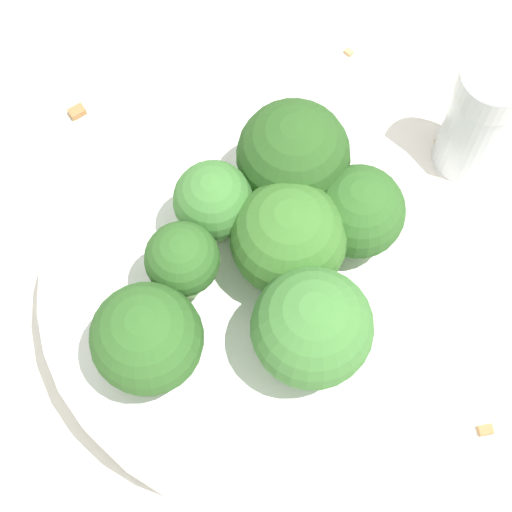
# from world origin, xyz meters

# --- Properties ---
(ground_plane) EXTENTS (3.00, 3.00, 0.00)m
(ground_plane) POSITION_xyz_m (0.00, 0.00, 0.00)
(ground_plane) COLOR silver
(bowl) EXTENTS (0.22, 0.22, 0.04)m
(bowl) POSITION_xyz_m (0.00, 0.00, 0.02)
(bowl) COLOR white
(bowl) RESTS_ON ground_plane
(broccoli_floret_0) EXTENTS (0.04, 0.04, 0.06)m
(broccoli_floret_0) POSITION_xyz_m (-0.03, -0.02, 0.08)
(broccoli_floret_0) COLOR #84AD66
(broccoli_floret_0) RESTS_ON bowl
(broccoli_floret_1) EXTENTS (0.04, 0.04, 0.05)m
(broccoli_floret_1) POSITION_xyz_m (-0.03, 0.01, 0.07)
(broccoli_floret_1) COLOR #8EB770
(broccoli_floret_1) RESTS_ON bowl
(broccoli_floret_2) EXTENTS (0.06, 0.06, 0.06)m
(broccoli_floret_2) POSITION_xyz_m (0.01, 0.02, 0.07)
(broccoli_floret_2) COLOR #7A9E5B
(broccoli_floret_2) RESTS_ON bowl
(broccoli_floret_3) EXTENTS (0.06, 0.06, 0.06)m
(broccoli_floret_3) POSITION_xyz_m (0.04, -0.01, 0.07)
(broccoli_floret_3) COLOR #7A9E5B
(broccoli_floret_3) RESTS_ON bowl
(broccoli_floret_4) EXTENTS (0.06, 0.06, 0.07)m
(broccoli_floret_4) POSITION_xyz_m (-0.02, 0.05, 0.08)
(broccoli_floret_4) COLOR #8EB770
(broccoli_floret_4) RESTS_ON bowl
(broccoli_floret_5) EXTENTS (0.05, 0.05, 0.06)m
(broccoli_floret_5) POSITION_xyz_m (-0.02, -0.06, 0.07)
(broccoli_floret_5) COLOR #8EB770
(broccoli_floret_5) RESTS_ON bowl
(broccoli_floret_6) EXTENTS (0.05, 0.05, 0.05)m
(broccoli_floret_6) POSITION_xyz_m (0.02, 0.05, 0.07)
(broccoli_floret_6) COLOR #8EB770
(broccoli_floret_6) RESTS_ON bowl
(pepper_shaker) EXTENTS (0.04, 0.04, 0.08)m
(pepper_shaker) POSITION_xyz_m (0.04, 0.15, 0.04)
(pepper_shaker) COLOR #B2B7BC
(pepper_shaker) RESTS_ON ground_plane
(almond_crumb_0) EXTENTS (0.01, 0.01, 0.01)m
(almond_crumb_0) POSITION_xyz_m (0.14, 0.02, 0.00)
(almond_crumb_0) COLOR olive
(almond_crumb_0) RESTS_ON ground_plane
(almond_crumb_1) EXTENTS (0.01, 0.01, 0.01)m
(almond_crumb_1) POSITION_xyz_m (-0.16, 0.04, 0.00)
(almond_crumb_1) COLOR olive
(almond_crumb_1) RESTS_ON ground_plane
(almond_crumb_2) EXTENTS (0.01, 0.01, 0.01)m
(almond_crumb_2) POSITION_xyz_m (0.03, 0.15, 0.00)
(almond_crumb_2) COLOR #AD7F4C
(almond_crumb_2) RESTS_ON ground_plane
(almond_crumb_3) EXTENTS (0.01, 0.00, 0.01)m
(almond_crumb_3) POSITION_xyz_m (-0.05, 0.17, 0.00)
(almond_crumb_3) COLOR tan
(almond_crumb_3) RESTS_ON ground_plane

